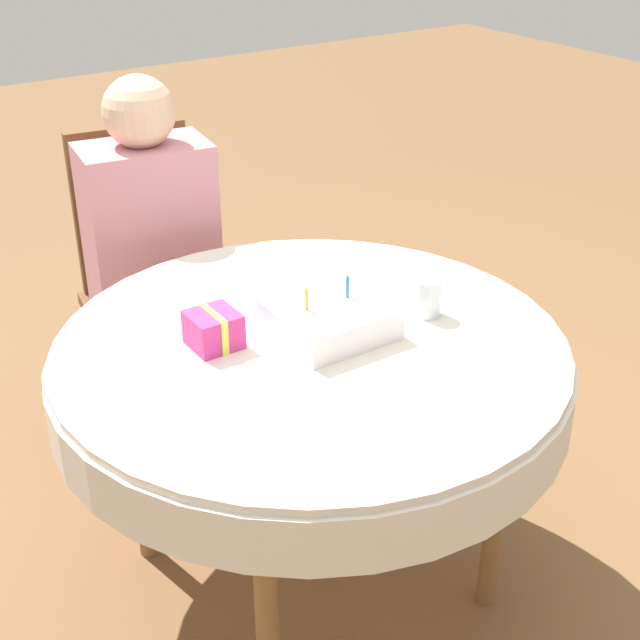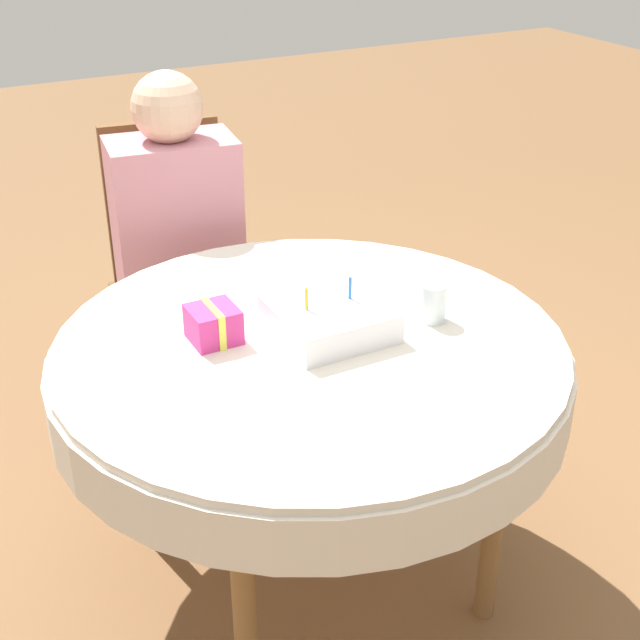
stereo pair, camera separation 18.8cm
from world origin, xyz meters
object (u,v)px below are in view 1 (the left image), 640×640
(birthday_cake, at_px, (329,318))
(gift_box, at_px, (214,330))
(chair, at_px, (149,278))
(drinking_glass, at_px, (428,297))
(person, at_px, (152,233))

(birthday_cake, xyz_separation_m, gift_box, (-0.25, 0.09, 0.00))
(chair, distance_m, gift_box, 0.90)
(birthday_cake, distance_m, gift_box, 0.27)
(birthday_cake, xyz_separation_m, drinking_glass, (0.25, -0.06, 0.01))
(person, relative_size, gift_box, 10.33)
(person, height_order, gift_box, person)
(person, bearing_deg, drinking_glass, -61.69)
(birthday_cake, height_order, gift_box, birthday_cake)
(drinking_glass, bearing_deg, chair, 107.41)
(person, xyz_separation_m, drinking_glass, (0.33, -0.90, 0.06))
(chair, distance_m, drinking_glass, 1.08)
(person, distance_m, drinking_glass, 0.96)
(birthday_cake, bearing_deg, person, 95.20)
(person, relative_size, birthday_cake, 4.66)
(drinking_glass, bearing_deg, gift_box, 162.58)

